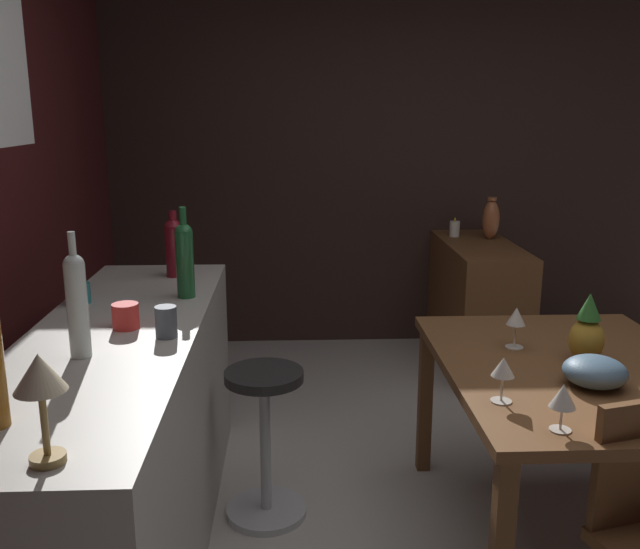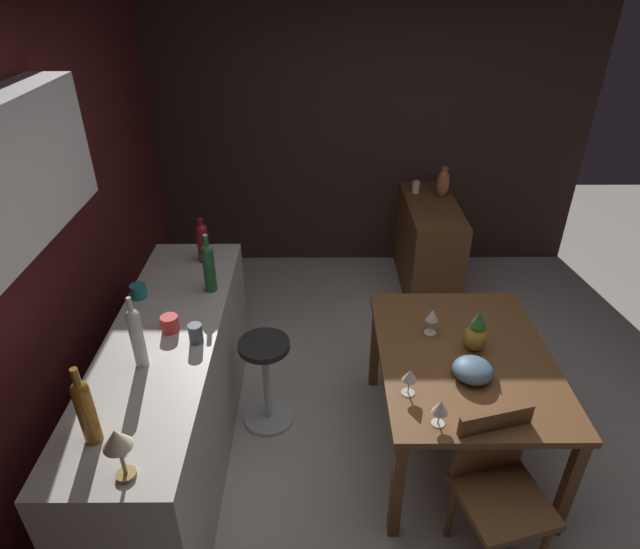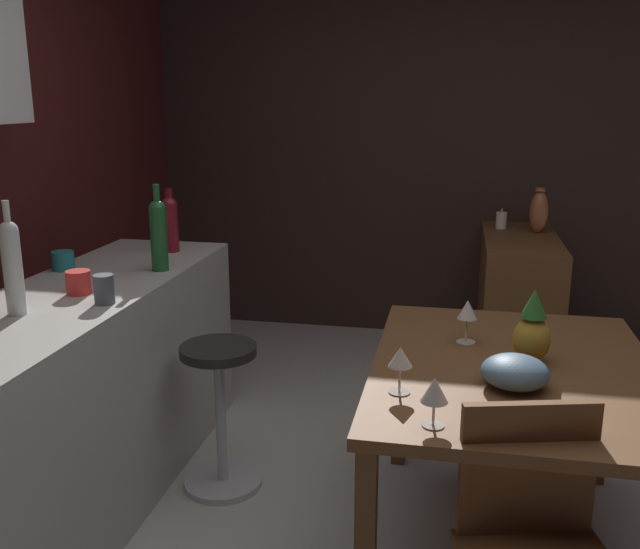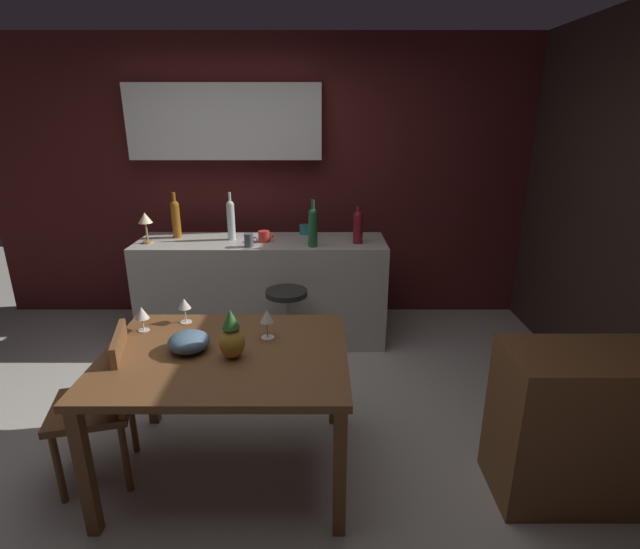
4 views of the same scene
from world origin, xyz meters
The scene contains 23 objects.
ground_plane centered at (0.00, 0.00, 0.00)m, with size 9.00×9.00×0.00m, color #B7B2A8.
wall_kitchen_back centered at (-0.06, 2.08, 1.41)m, with size 5.20×0.33×2.60m.
wall_side_right centered at (2.55, 0.30, 1.30)m, with size 0.10×4.40×2.60m, color #33231E.
dining_table centered at (0.04, -0.26, 0.66)m, with size 1.27×0.97×0.74m.
kitchen_counter centered at (0.04, 1.43, 0.45)m, with size 2.10×0.60×0.90m, color #B2ADA3.
sideboard_cabinet centered at (2.00, -0.43, 0.41)m, with size 1.10×0.44×0.82m, color brown.
chair_near_window centered at (-0.62, -0.29, 0.47)m, with size 0.49×0.49×0.85m.
bar_stool centered at (0.28, 0.91, 0.34)m, with size 0.34×0.34×0.64m.
wine_glass_left centered at (0.25, -0.09, 0.86)m, with size 0.08×0.08×0.17m.
wine_glass_right centered at (-0.47, 0.00, 0.85)m, with size 0.08×0.08×0.15m.
wine_glass_center centered at (-0.26, 0.11, 0.85)m, with size 0.08×0.08×0.15m.
pineapple_centerpiece centered at (0.09, -0.31, 0.85)m, with size 0.13×0.13×0.26m.
fruit_bowl centered at (-0.15, -0.24, 0.79)m, with size 0.22×0.22×0.10m, color slate.
wine_bottle_ruby centered at (0.85, 1.34, 1.05)m, with size 0.08×0.08×0.31m.
wine_bottle_green centered at (0.48, 1.23, 1.07)m, with size 0.07×0.07×0.38m.
wine_bottle_clear centered at (-0.22, 1.46, 1.08)m, with size 0.07×0.07×0.40m.
wine_bottle_amber centered at (-0.70, 1.53, 1.08)m, with size 0.08×0.08×0.39m.
cup_teal centered at (0.40, 1.65, 0.94)m, with size 0.13×0.10×0.08m.
cup_slate centered at (-0.03, 1.22, 0.95)m, with size 0.11×0.07×0.11m.
cup_red centered at (0.07, 1.39, 0.95)m, with size 0.13×0.09×0.09m.
counter_lamp centered at (-0.89, 1.34, 1.09)m, with size 0.11×0.11×0.26m.
pillar_candle_tall centered at (2.24, -0.32, 0.87)m, with size 0.07×0.07×0.13m.
vase_copper centered at (2.13, -0.53, 0.95)m, with size 0.11×0.11×0.28m.
Camera 2 is at (-2.30, 0.58, 2.68)m, focal length 29.99 mm.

